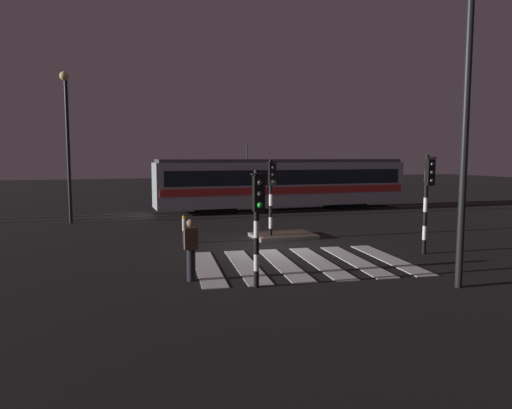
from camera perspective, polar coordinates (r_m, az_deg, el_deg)
ground_plane at (r=17.58m, az=1.95°, el=-5.30°), size 120.00×120.00×0.00m
rail_near at (r=27.88m, az=-5.89°, el=-1.17°), size 80.00×0.12×0.03m
rail_far at (r=29.27m, az=-6.51°, el=-0.85°), size 80.00×0.12×0.03m
crosswalk_zebra at (r=15.13m, az=5.56°, el=-7.12°), size 7.26×5.43×0.02m
traffic_island at (r=19.81m, az=3.31°, el=-3.79°), size 2.57×1.73×0.18m
traffic_light_median_centre at (r=18.94m, az=1.89°, el=2.11°), size 0.36×0.42×3.28m
traffic_light_corner_near_right at (r=17.21m, az=20.19°, el=1.79°), size 0.36×0.42×3.47m
traffic_light_kerb_mid_left at (r=11.93m, az=0.19°, el=-0.77°), size 0.36×0.42×3.07m
street_lamp_near_kerb at (r=12.95m, az=24.98°, el=10.99°), size 0.44×1.21×7.41m
street_lamp_trackside_left at (r=25.39m, az=-22.01°, el=8.39°), size 0.44×1.21×7.48m
tram at (r=29.92m, az=3.34°, el=2.66°), size 16.39×2.58×4.15m
pedestrian_waiting_at_kerb at (r=12.94m, az=-7.93°, el=-5.44°), size 0.36×0.24×1.71m
bollard_island_edge at (r=18.58m, az=-8.77°, el=-3.02°), size 0.12×0.12×1.11m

